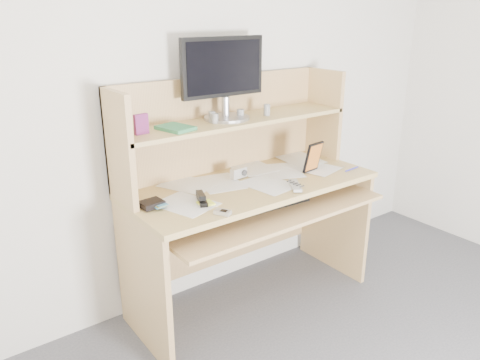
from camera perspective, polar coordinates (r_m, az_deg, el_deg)
back_wall at (r=2.70m, az=-2.66°, el=11.62°), size 3.60×0.04×2.50m
desk at (r=2.65m, az=0.42°, el=-0.95°), size 1.40×0.70×1.30m
paper_clutter at (r=2.57m, az=1.50°, el=-0.24°), size 1.32×0.54×0.01m
keyboard at (r=2.54m, az=3.53°, el=-2.67°), size 0.46×0.19×0.03m
tv_remote at (r=2.50m, az=6.75°, el=-0.68°), size 0.13×0.16×0.02m
flip_phone at (r=2.16m, az=-2.13°, el=-3.85°), size 0.07×0.09×0.02m
stapler at (r=2.30m, az=-4.66°, el=-2.13°), size 0.09×0.14×0.04m
wallet at (r=2.28m, az=-10.74°, el=-2.86°), size 0.11×0.09×0.03m
sticky_note_pad at (r=2.29m, az=-4.20°, el=-2.85°), size 0.08×0.08×0.01m
digital_camera at (r=2.61m, az=-0.20°, el=0.87°), size 0.10×0.05×0.06m
game_case at (r=2.73m, az=8.92°, el=2.79°), size 0.13×0.03×0.18m
blue_pen at (r=2.84m, az=13.48°, el=1.32°), size 0.12×0.02×0.01m
card_box at (r=2.29m, az=-11.95°, el=6.68°), size 0.07×0.03×0.10m
shelf_book at (r=2.36m, az=-7.88°, el=6.31°), size 0.17×0.20×0.02m
chip_stack_a at (r=2.47m, az=-3.10°, el=7.49°), size 0.04×0.04×0.05m
chip_stack_b at (r=2.49m, az=-3.43°, el=7.67°), size 0.05×0.05×0.06m
chip_stack_c at (r=2.60m, az=0.04°, el=8.08°), size 0.05×0.05×0.05m
chip_stack_d at (r=2.67m, az=3.29°, el=8.53°), size 0.05×0.05×0.06m
monitor at (r=2.56m, az=-2.01°, el=12.59°), size 0.50×0.25×0.43m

